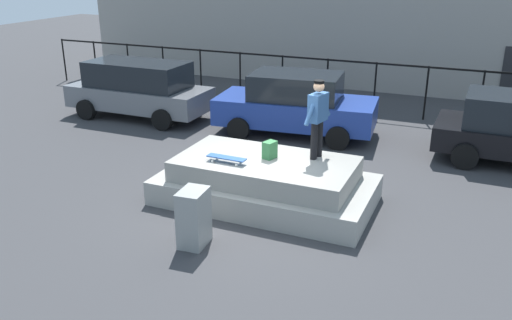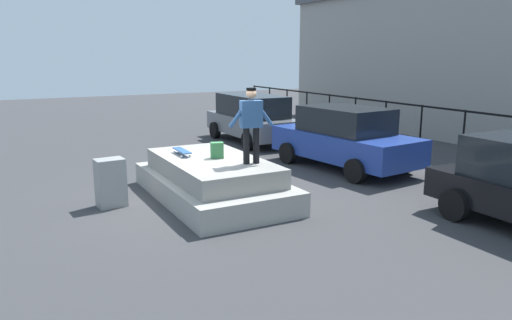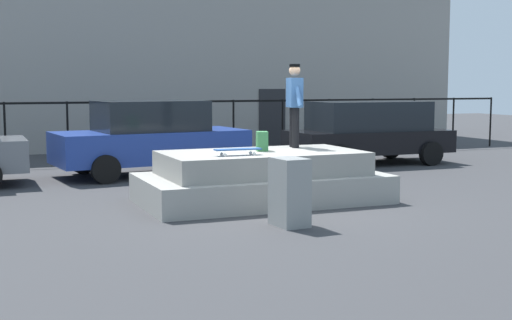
# 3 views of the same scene
# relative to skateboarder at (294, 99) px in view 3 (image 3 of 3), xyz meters

# --- Properties ---
(ground_plane) EXTENTS (60.00, 60.00, 0.00)m
(ground_plane) POSITION_rel_skateboarder_xyz_m (-1.02, -0.98, -1.88)
(ground_plane) COLOR #38383A
(concrete_ledge) EXTENTS (4.45, 2.39, 0.94)m
(concrete_ledge) POSITION_rel_skateboarder_xyz_m (-0.92, -0.53, -1.46)
(concrete_ledge) COLOR #9E9B93
(concrete_ledge) RESTS_ON ground_plane
(skateboarder) EXTENTS (0.33, 1.00, 1.63)m
(skateboarder) POSITION_rel_skateboarder_xyz_m (0.00, 0.00, 0.00)
(skateboarder) COLOR black
(skateboarder) RESTS_ON concrete_ledge
(skateboard) EXTENTS (0.84, 0.24, 0.12)m
(skateboard) POSITION_rel_skateboarder_xyz_m (-1.58, -1.01, -0.84)
(skateboard) COLOR #264C8C
(skateboard) RESTS_ON concrete_ledge
(backpack) EXTENTS (0.27, 0.32, 0.36)m
(backpack) POSITION_rel_skateboarder_xyz_m (-0.87, -0.43, -0.76)
(backpack) COLOR #33723F
(backpack) RESTS_ON concrete_ledge
(car_blue_sedan_mid) EXTENTS (4.69, 2.51, 1.78)m
(car_blue_sedan_mid) POSITION_rel_skateboarder_xyz_m (-1.88, 4.04, -0.98)
(car_blue_sedan_mid) COLOR navy
(car_blue_sedan_mid) RESTS_ON ground_plane
(car_black_hatchback_far) EXTENTS (4.41, 2.25, 1.70)m
(car_black_hatchback_far) POSITION_rel_skateboarder_xyz_m (4.19, 4.06, -0.98)
(car_black_hatchback_far) COLOR black
(car_black_hatchback_far) RESTS_ON ground_plane
(utility_box) EXTENTS (0.49, 0.63, 1.05)m
(utility_box) POSITION_rel_skateboarder_xyz_m (-1.39, -2.73, -1.35)
(utility_box) COLOR gray
(utility_box) RESTS_ON ground_plane
(fence_row) EXTENTS (24.06, 0.06, 1.71)m
(fence_row) POSITION_rel_skateboarder_xyz_m (-1.02, 7.03, -0.73)
(fence_row) COLOR black
(fence_row) RESTS_ON ground_plane
(warehouse_building) EXTENTS (25.59, 7.35, 6.17)m
(warehouse_building) POSITION_rel_skateboarder_xyz_m (-1.02, 13.63, 1.21)
(warehouse_building) COLOR gray
(warehouse_building) RESTS_ON ground_plane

